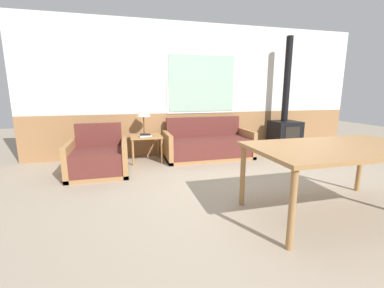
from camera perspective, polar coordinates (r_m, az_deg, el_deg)
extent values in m
plane|color=gray|center=(3.44, 15.55, -11.59)|extent=(16.00, 16.00, 0.00)
cube|color=#996B42|center=(5.66, 2.31, 2.56)|extent=(7.20, 0.06, 0.89)
cube|color=silver|center=(5.61, 2.43, 16.32)|extent=(7.20, 0.06, 1.81)
cube|color=white|center=(5.54, 2.21, 13.26)|extent=(1.50, 0.01, 1.23)
cube|color=#99BCA8|center=(5.54, 2.23, 13.26)|extent=(1.42, 0.02, 1.15)
cube|color=#9E7042|center=(5.24, 3.65, -2.79)|extent=(1.75, 0.80, 0.06)
cube|color=#5B2823|center=(5.17, 3.75, -0.66)|extent=(1.59, 0.72, 0.35)
cube|color=#5B2823|center=(5.46, 2.57, 3.94)|extent=(1.59, 0.10, 0.39)
cube|color=#9E7042|center=(4.99, -5.44, -0.68)|extent=(0.08, 0.80, 0.55)
cube|color=#9E7042|center=(5.50, 11.95, 0.28)|extent=(0.08, 0.80, 0.55)
cube|color=#9E7042|center=(4.50, -19.90, -5.91)|extent=(0.92, 0.86, 0.06)
cube|color=#5B2823|center=(4.43, -20.10, -3.50)|extent=(0.76, 0.78, 0.34)
cube|color=#5B2823|center=(4.75, -20.00, 2.02)|extent=(0.76, 0.10, 0.39)
cube|color=#9E7042|center=(4.50, -25.48, -3.17)|extent=(0.08, 0.86, 0.54)
cube|color=#9E7042|center=(4.42, -14.66, -2.66)|extent=(0.08, 0.86, 0.54)
cube|color=#9E7042|center=(5.00, -10.20, 1.71)|extent=(0.59, 0.59, 0.03)
cylinder|color=#9E7042|center=(4.77, -12.98, -1.94)|extent=(0.04, 0.04, 0.47)
cylinder|color=#9E7042|center=(4.82, -6.71, -1.60)|extent=(0.04, 0.04, 0.47)
cylinder|color=#9E7042|center=(5.29, -13.19, -0.65)|extent=(0.04, 0.04, 0.47)
cylinder|color=#9E7042|center=(5.33, -7.53, -0.35)|extent=(0.04, 0.04, 0.47)
cylinder|color=#4C3823|center=(5.09, -10.57, 2.16)|extent=(0.14, 0.14, 0.02)
cylinder|color=#4C3823|center=(5.07, -10.65, 4.15)|extent=(0.02, 0.02, 0.34)
cone|color=beige|center=(5.04, -10.76, 7.13)|extent=(0.26, 0.26, 0.19)
cube|color=white|center=(4.89, -10.43, 1.78)|extent=(0.24, 0.19, 0.02)
cube|color=black|center=(4.89, -10.34, 2.05)|extent=(0.20, 0.14, 0.02)
cube|color=#9E7042|center=(3.12, 29.68, -0.77)|extent=(1.84, 1.04, 0.04)
cylinder|color=#9E7042|center=(2.36, 21.32, -13.50)|extent=(0.06, 0.06, 0.72)
cylinder|color=#9E7042|center=(3.09, 11.20, -6.89)|extent=(0.06, 0.06, 0.72)
cylinder|color=#9E7042|center=(4.12, 33.26, -3.92)|extent=(0.06, 0.06, 0.72)
cylinder|color=black|center=(5.79, 18.98, -1.82)|extent=(0.04, 0.04, 0.10)
cylinder|color=black|center=(6.05, 22.59, -1.52)|extent=(0.04, 0.04, 0.10)
cylinder|color=black|center=(6.14, 16.76, -0.93)|extent=(0.04, 0.04, 0.10)
cylinder|color=black|center=(6.39, 20.26, -0.68)|extent=(0.04, 0.04, 0.10)
cube|color=black|center=(6.03, 19.88, 1.99)|extent=(0.57, 0.54, 0.59)
cube|color=black|center=(5.81, 21.40, 1.54)|extent=(0.34, 0.01, 0.42)
cylinder|color=black|center=(6.00, 20.37, 13.24)|extent=(0.14, 0.14, 1.77)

